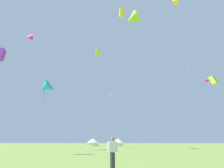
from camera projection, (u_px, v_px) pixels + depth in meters
name	position (u px, v px, depth m)	size (l,w,h in m)	color
kite_yellow_box	(122.00, 12.00, 50.55)	(1.76, 2.28, 37.36)	yellow
kite_magenta_parafoil	(208.00, 80.00, 56.08)	(2.12, 3.74, 20.49)	#E02DA3
kite_lime_box	(213.00, 80.00, 43.78)	(1.93, 2.44, 16.83)	#99DB2D
kite_cyan_delta	(45.00, 87.00, 37.47)	(4.00, 3.58, 13.78)	#1EB7CC
kite_purple_diamond	(111.00, 97.00, 59.03)	(1.72, 1.84, 16.76)	purple
kite_purple_box	(0.00, 55.00, 25.46)	(1.14, 2.37, 14.16)	purple
kite_lime_delta	(132.00, 19.00, 41.63)	(4.02, 3.99, 30.41)	#99DB2D
kite_yellow_delta	(177.00, 1.00, 42.62)	(2.20, 2.44, 34.38)	yellow
kite_lime_parafoil	(98.00, 53.00, 45.70)	(1.84, 3.92, 23.74)	#99DB2D
kite_magenta_delta	(31.00, 38.00, 58.08)	(2.82, 3.03, 34.67)	#E02DA3
person_spectator	(113.00, 153.00, 10.02)	(0.57, 0.28, 1.73)	#2D2D33
festival_tent_left	(93.00, 142.00, 64.12)	(3.98, 3.98, 2.59)	white
festival_tent_right	(118.00, 142.00, 63.20)	(3.93, 3.93, 2.55)	white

